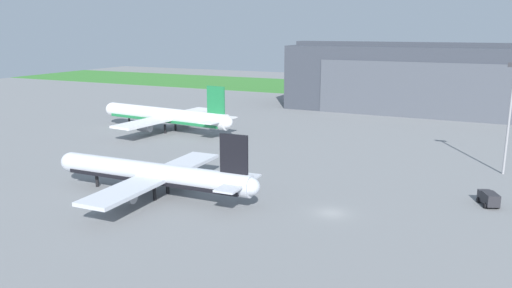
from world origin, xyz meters
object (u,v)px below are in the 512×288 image
at_px(airliner_near_left, 154,174).
at_px(stair_truck, 489,198).
at_px(airliner_far_right, 165,116).
at_px(maintenance_hangar, 459,80).
at_px(apron_light_mast, 510,111).

height_order(airliner_near_left, stair_truck, airliner_near_left).
bearing_deg(airliner_far_right, maintenance_hangar, 43.20).
bearing_deg(maintenance_hangar, airliner_far_right, -136.80).
bearing_deg(maintenance_hangar, stair_truck, -83.06).
relative_size(maintenance_hangar, apron_light_mast, 5.20).
distance_m(maintenance_hangar, airliner_far_right, 91.44).
bearing_deg(airliner_far_right, stair_truck, -18.56).
xyz_separation_m(maintenance_hangar, apron_light_mast, (12.95, -68.51, 1.33)).
relative_size(maintenance_hangar, airliner_near_left, 2.84).
distance_m(maintenance_hangar, stair_truck, 89.51).
height_order(airliner_far_right, stair_truck, airliner_far_right).
distance_m(airliner_near_left, airliner_far_right, 52.29).
bearing_deg(airliner_near_left, apron_light_mast, 36.55).
height_order(maintenance_hangar, apron_light_mast, maintenance_hangar).
distance_m(airliner_near_left, apron_light_mast, 63.81).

